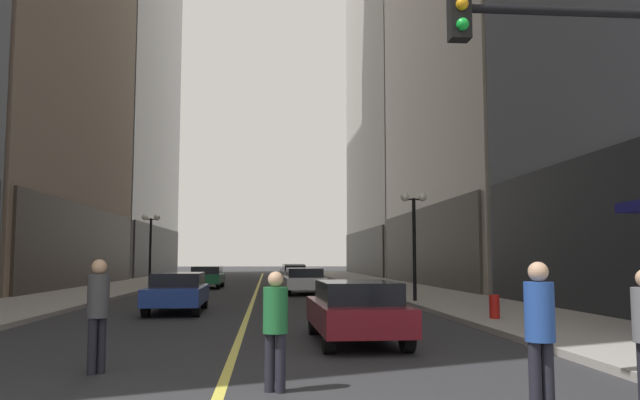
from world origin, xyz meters
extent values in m
plane|color=#2D2D30|center=(0.00, 35.00, 0.00)|extent=(200.00, 200.00, 0.00)
cube|color=#9E9991|center=(-8.25, 35.00, 0.07)|extent=(4.50, 78.00, 0.15)
cube|color=#9E9991|center=(8.25, 35.00, 0.07)|extent=(4.50, 78.00, 0.15)
cube|color=#E5D64C|center=(0.00, 35.00, 0.00)|extent=(0.16, 70.00, 0.01)
cube|color=#332A23|center=(-10.60, 34.50, 2.50)|extent=(0.50, 22.80, 5.00)
cube|color=gray|center=(-16.10, 60.00, 24.68)|extent=(11.20, 26.00, 49.37)
cube|color=#2C2C2E|center=(-10.60, 60.00, 2.50)|extent=(0.50, 24.70, 5.00)
cube|color=#212327|center=(10.60, 11.00, 2.50)|extent=(0.50, 20.90, 5.00)
cube|color=#403C35|center=(10.60, 34.50, 2.50)|extent=(0.50, 22.80, 5.00)
cube|color=#A8A399|center=(17.11, 60.00, 19.51)|extent=(13.21, 26.00, 39.02)
cube|color=#3A3935|center=(10.60, 60.00, 2.34)|extent=(0.50, 24.70, 4.68)
cube|color=maroon|center=(2.53, 8.46, 0.59)|extent=(1.85, 4.35, 0.55)
cube|color=black|center=(2.53, 8.25, 1.07)|extent=(1.60, 2.45, 0.50)
cylinder|color=black|center=(1.74, 9.96, 0.32)|extent=(0.23, 0.64, 0.64)
cylinder|color=black|center=(3.26, 9.99, 0.32)|extent=(0.23, 0.64, 0.64)
cylinder|color=black|center=(1.80, 6.94, 0.32)|extent=(0.23, 0.64, 0.64)
cylinder|color=black|center=(3.32, 6.97, 0.32)|extent=(0.23, 0.64, 0.64)
cube|color=navy|center=(-2.38, 16.38, 0.59)|extent=(1.89, 4.62, 0.55)
cube|color=black|center=(-2.39, 16.61, 1.07)|extent=(1.63, 2.60, 0.50)
cylinder|color=black|center=(-1.58, 14.80, 0.32)|extent=(0.24, 0.65, 0.64)
cylinder|color=black|center=(-3.12, 14.76, 0.32)|extent=(0.24, 0.65, 0.64)
cylinder|color=black|center=(-1.65, 18.00, 0.32)|extent=(0.24, 0.65, 0.64)
cylinder|color=black|center=(-3.19, 17.96, 0.32)|extent=(0.24, 0.65, 0.64)
cube|color=silver|center=(2.45, 26.68, 0.59)|extent=(2.02, 4.51, 0.55)
cube|color=black|center=(2.45, 26.46, 1.07)|extent=(1.75, 2.54, 0.50)
cylinder|color=black|center=(1.57, 28.23, 0.32)|extent=(0.23, 0.64, 0.64)
cylinder|color=black|center=(3.26, 28.26, 0.32)|extent=(0.23, 0.64, 0.64)
cylinder|color=black|center=(1.63, 25.10, 0.32)|extent=(0.23, 0.64, 0.64)
cylinder|color=black|center=(3.32, 25.14, 0.32)|extent=(0.23, 0.64, 0.64)
cube|color=#196038|center=(-3.08, 33.54, 0.59)|extent=(1.91, 4.60, 0.55)
cube|color=black|center=(-3.08, 33.77, 1.07)|extent=(1.67, 2.58, 0.50)
cylinder|color=black|center=(-2.26, 31.93, 0.32)|extent=(0.22, 0.64, 0.64)
cylinder|color=black|center=(-3.91, 31.94, 0.32)|extent=(0.22, 0.64, 0.64)
cylinder|color=black|center=(-2.25, 35.15, 0.32)|extent=(0.22, 0.64, 0.64)
cylinder|color=black|center=(-3.89, 35.15, 0.32)|extent=(0.22, 0.64, 0.64)
cube|color=#B7B7BC|center=(2.54, 41.45, 0.59)|extent=(1.83, 4.75, 0.55)
cube|color=black|center=(2.54, 41.21, 1.07)|extent=(1.57, 2.67, 0.50)
cylinder|color=black|center=(1.76, 43.08, 0.32)|extent=(0.24, 0.65, 0.64)
cylinder|color=black|center=(3.23, 43.11, 0.32)|extent=(0.24, 0.65, 0.64)
cylinder|color=black|center=(1.84, 39.78, 0.32)|extent=(0.24, 0.65, 0.64)
cylinder|color=black|center=(3.31, 39.82, 0.32)|extent=(0.24, 0.65, 0.64)
cube|color=black|center=(2.75, 48.26, 0.59)|extent=(2.11, 4.52, 0.55)
cube|color=black|center=(2.76, 48.04, 1.07)|extent=(1.79, 2.56, 0.50)
cylinder|color=black|center=(1.85, 49.77, 0.32)|extent=(0.25, 0.65, 0.64)
cylinder|color=black|center=(3.51, 49.85, 0.32)|extent=(0.25, 0.65, 0.64)
cylinder|color=black|center=(2.00, 46.67, 0.32)|extent=(0.25, 0.65, 0.64)
cylinder|color=black|center=(3.66, 46.75, 0.32)|extent=(0.25, 0.65, 0.64)
cylinder|color=black|center=(0.67, 3.65, 0.40)|extent=(0.14, 0.14, 0.79)
cylinder|color=black|center=(0.82, 3.58, 0.40)|extent=(0.14, 0.14, 0.79)
cylinder|color=#1E6633|center=(0.74, 3.61, 1.10)|extent=(0.45, 0.45, 0.63)
sphere|color=tan|center=(0.74, 3.61, 1.52)|extent=(0.21, 0.21, 0.21)
cylinder|color=black|center=(3.68, 1.97, 0.43)|extent=(0.14, 0.14, 0.86)
cylinder|color=black|center=(3.84, 1.98, 0.43)|extent=(0.14, 0.14, 0.86)
cylinder|color=#234799|center=(3.76, 1.97, 1.20)|extent=(0.36, 0.36, 0.68)
sphere|color=tan|center=(3.76, 1.97, 1.66)|extent=(0.23, 0.23, 0.23)
cylinder|color=black|center=(-2.10, 5.14, 0.44)|extent=(0.14, 0.14, 0.87)
cylinder|color=black|center=(-1.99, 5.26, 0.44)|extent=(0.14, 0.14, 0.87)
cylinder|color=#3F3F44|center=(-2.05, 5.20, 1.22)|extent=(0.48, 0.48, 0.69)
sphere|color=tan|center=(-2.05, 5.20, 1.68)|extent=(0.24, 0.24, 0.24)
cylinder|color=black|center=(4.80, 2.95, 5.20)|extent=(3.20, 0.12, 0.12)
cube|color=black|center=(3.20, 2.95, 5.20)|extent=(0.28, 0.24, 0.90)
sphere|color=orange|center=(3.20, 2.81, 5.20)|extent=(0.17, 0.17, 0.17)
sphere|color=green|center=(3.20, 2.81, 4.92)|extent=(0.17, 0.17, 0.17)
cylinder|color=black|center=(-6.40, 33.05, 2.10)|extent=(0.14, 0.14, 4.20)
cylinder|color=black|center=(-6.40, 33.05, 4.15)|extent=(0.80, 0.06, 0.06)
sphere|color=white|center=(-6.75, 33.05, 4.25)|extent=(0.36, 0.36, 0.36)
sphere|color=white|center=(-6.05, 33.05, 4.25)|extent=(0.36, 0.36, 0.36)
cylinder|color=black|center=(6.40, 19.28, 2.10)|extent=(0.14, 0.14, 4.20)
cylinder|color=black|center=(6.40, 19.28, 4.15)|extent=(0.80, 0.06, 0.06)
sphere|color=white|center=(6.05, 19.28, 4.25)|extent=(0.36, 0.36, 0.36)
sphere|color=white|center=(6.75, 19.28, 4.25)|extent=(0.36, 0.36, 0.36)
cylinder|color=red|center=(6.90, 11.95, 0.40)|extent=(0.28, 0.28, 0.80)
camera|label=1|loc=(0.64, -5.07, 1.81)|focal=35.06mm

